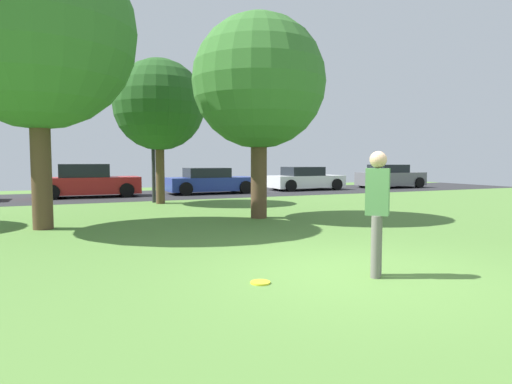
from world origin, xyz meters
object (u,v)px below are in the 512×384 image
at_px(oak_tree_right, 259,82).
at_px(street_lamp_post, 153,145).
at_px(parked_car_red, 88,182).
at_px(parked_car_white, 305,179).
at_px(oak_tree_center, 36,32).
at_px(frisbee_disc, 260,282).
at_px(parked_car_grey, 390,177).
at_px(birch_tree_lone, 159,105).
at_px(parked_car_blue, 210,182).
at_px(person_catcher, 377,207).

xyz_separation_m(oak_tree_right, street_lamp_post, (-1.89, 5.92, -1.63)).
distance_m(parked_car_red, street_lamp_post, 4.68).
distance_m(parked_car_white, street_lamp_post, 10.18).
distance_m(oak_tree_right, street_lamp_post, 6.42).
relative_size(oak_tree_right, parked_car_white, 1.40).
height_order(oak_tree_center, frisbee_disc, oak_tree_center).
distance_m(parked_car_white, parked_car_grey, 5.74).
distance_m(birch_tree_lone, parked_car_blue, 6.20).
height_order(oak_tree_right, birch_tree_lone, oak_tree_right).
height_order(oak_tree_center, parked_car_red, oak_tree_center).
xyz_separation_m(birch_tree_lone, street_lamp_post, (-0.15, 0.54, -1.51)).
bearing_deg(parked_car_grey, oak_tree_center, -153.45).
xyz_separation_m(person_catcher, parked_car_blue, (2.70, 16.12, -0.41)).
xyz_separation_m(parked_car_white, parked_car_grey, (5.73, -0.35, 0.05)).
bearing_deg(street_lamp_post, frisbee_disc, -94.16).
distance_m(oak_tree_center, person_catcher, 8.99).
bearing_deg(street_lamp_post, oak_tree_center, -123.53).
height_order(parked_car_blue, street_lamp_post, street_lamp_post).
relative_size(oak_tree_center, birch_tree_lone, 1.28).
height_order(frisbee_disc, parked_car_blue, parked_car_blue).
xyz_separation_m(parked_car_blue, parked_car_white, (5.72, 0.40, 0.00)).
relative_size(parked_car_white, street_lamp_post, 0.92).
relative_size(oak_tree_center, parked_car_red, 1.61).
bearing_deg(parked_car_grey, person_catcher, -131.20).
xyz_separation_m(parked_car_blue, parked_car_grey, (11.45, 0.05, 0.05)).
relative_size(oak_tree_right, person_catcher, 3.22).
bearing_deg(person_catcher, oak_tree_center, 168.65).
bearing_deg(parked_car_grey, oak_tree_right, -143.71).
bearing_deg(street_lamp_post, parked_car_blue, 46.03).
distance_m(oak_tree_center, oak_tree_right, 5.72).
distance_m(oak_tree_center, parked_car_white, 16.71).
relative_size(person_catcher, parked_car_white, 0.43).
relative_size(oak_tree_right, birch_tree_lone, 1.05).
bearing_deg(parked_car_white, oak_tree_right, -126.39).
bearing_deg(birch_tree_lone, street_lamp_post, 105.37).
relative_size(oak_tree_center, street_lamp_post, 1.57).
distance_m(oak_tree_right, frisbee_disc, 7.85).
height_order(person_catcher, frisbee_disc, person_catcher).
xyz_separation_m(birch_tree_lone, parked_car_white, (9.06, 4.55, -3.16)).
xyz_separation_m(oak_tree_center, parked_car_blue, (7.26, 9.30, -4.11)).
distance_m(parked_car_red, parked_car_grey, 17.18).
relative_size(birch_tree_lone, parked_car_red, 1.25).
height_order(oak_tree_center, oak_tree_right, oak_tree_center).
relative_size(birch_tree_lone, frisbee_disc, 20.39).
relative_size(oak_tree_right, parked_car_blue, 1.34).
relative_size(parked_car_grey, street_lamp_post, 0.89).
height_order(oak_tree_center, birch_tree_lone, oak_tree_center).
distance_m(oak_tree_center, parked_car_blue, 12.49).
height_order(parked_car_grey, street_lamp_post, street_lamp_post).
xyz_separation_m(oak_tree_right, parked_car_blue, (1.60, 9.54, -3.28)).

